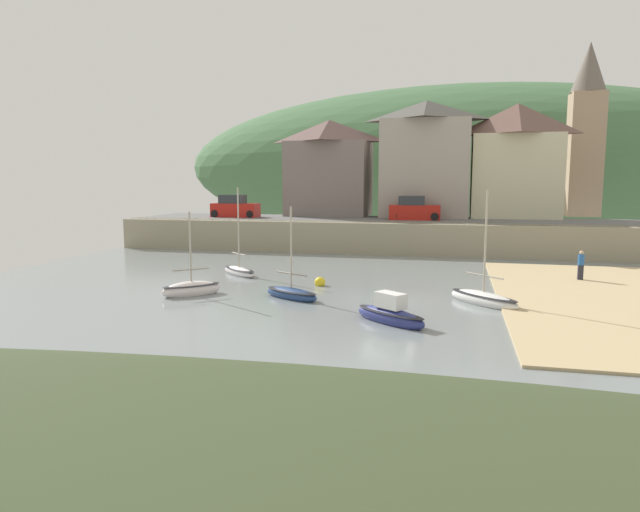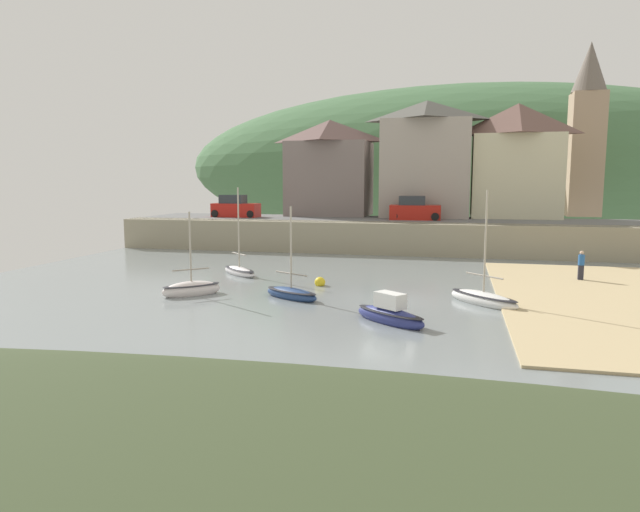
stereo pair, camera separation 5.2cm
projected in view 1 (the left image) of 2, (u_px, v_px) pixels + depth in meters
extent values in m
cube|color=gray|center=(389.00, 300.00, 26.76)|extent=(48.00, 40.00, 0.06)
ellipsoid|color=#3A452A|center=(298.00, 448.00, 11.29)|extent=(44.00, 10.00, 0.55)
cube|color=gray|center=(415.00, 239.00, 42.99)|extent=(48.00, 2.40, 2.40)
cube|color=#606060|center=(418.00, 220.00, 46.41)|extent=(48.00, 9.00, 0.10)
ellipsoid|color=#456D44|center=(471.00, 167.00, 77.88)|extent=(80.00, 44.00, 21.38)
cube|color=slate|center=(329.00, 179.00, 52.25)|extent=(7.32, 5.63, 6.67)
pyramid|color=brown|center=(329.00, 131.00, 51.68)|extent=(7.62, 5.93, 2.01)
cube|color=#A1978C|center=(425.00, 169.00, 50.13)|extent=(7.55, 5.94, 8.39)
pyramid|color=#504E48|center=(427.00, 111.00, 49.47)|extent=(7.85, 6.24, 1.74)
cube|color=beige|center=(515.00, 177.00, 48.48)|extent=(7.28, 4.56, 7.06)
pyramid|color=brown|center=(518.00, 119.00, 47.84)|extent=(7.58, 4.86, 2.59)
cube|color=tan|center=(584.00, 155.00, 50.67)|extent=(2.80, 2.80, 10.91)
cone|color=#665B51|center=(590.00, 67.00, 49.66)|extent=(3.00, 3.00, 4.34)
ellipsoid|color=navy|center=(390.00, 317.00, 22.36)|extent=(3.33, 2.83, 0.78)
ellipsoid|color=black|center=(390.00, 312.00, 22.33)|extent=(3.26, 2.78, 0.12)
cube|color=silver|center=(390.00, 300.00, 22.27)|extent=(1.36, 1.25, 0.60)
ellipsoid|color=silver|center=(483.00, 300.00, 25.72)|extent=(3.43, 3.40, 0.75)
ellipsoid|color=black|center=(483.00, 295.00, 25.69)|extent=(3.36, 3.34, 0.12)
cylinder|color=#B2A893|center=(486.00, 241.00, 25.37)|extent=(0.09, 0.09, 4.58)
cylinder|color=gray|center=(484.00, 276.00, 25.57)|extent=(1.57, 1.55, 0.07)
ellipsoid|color=silver|center=(192.00, 290.00, 27.76)|extent=(2.78, 2.73, 0.90)
ellipsoid|color=black|center=(191.00, 285.00, 27.73)|extent=(2.72, 2.68, 0.12)
cylinder|color=#B2A893|center=(190.00, 247.00, 27.48)|extent=(0.09, 0.09, 3.40)
cylinder|color=gray|center=(191.00, 270.00, 27.63)|extent=(1.37, 1.33, 0.07)
ellipsoid|color=white|center=(239.00, 272.00, 33.87)|extent=(3.15, 2.95, 0.60)
ellipsoid|color=black|center=(239.00, 269.00, 33.85)|extent=(3.09, 2.89, 0.12)
cylinder|color=#B2A893|center=(238.00, 228.00, 33.52)|extent=(0.09, 0.09, 4.71)
cylinder|color=gray|center=(239.00, 254.00, 33.73)|extent=(1.35, 1.22, 0.07)
ellipsoid|color=navy|center=(291.00, 294.00, 27.05)|extent=(3.30, 2.46, 0.65)
ellipsoid|color=black|center=(291.00, 291.00, 27.02)|extent=(3.23, 2.41, 0.12)
cylinder|color=#B2A893|center=(291.00, 247.00, 26.75)|extent=(0.09, 0.09, 3.88)
cylinder|color=gray|center=(291.00, 274.00, 26.91)|extent=(1.85, 1.10, 0.07)
cube|color=#B21C15|center=(235.00, 210.00, 49.98)|extent=(4.14, 1.79, 1.20)
cube|color=#282D33|center=(233.00, 199.00, 49.91)|extent=(2.13, 1.54, 0.80)
cylinder|color=black|center=(256.00, 213.00, 50.41)|extent=(0.64, 0.22, 0.64)
cylinder|color=black|center=(250.00, 214.00, 48.87)|extent=(0.64, 0.22, 0.64)
cylinder|color=black|center=(222.00, 213.00, 51.17)|extent=(0.64, 0.22, 0.64)
cylinder|color=black|center=(214.00, 214.00, 49.62)|extent=(0.64, 0.22, 0.64)
cube|color=#AF1C13|center=(415.00, 212.00, 46.39)|extent=(4.17, 1.87, 1.20)
cube|color=#282D33|center=(412.00, 201.00, 46.33)|extent=(2.16, 1.59, 0.80)
cylinder|color=black|center=(435.00, 216.00, 46.82)|extent=(0.64, 0.22, 0.64)
cylinder|color=black|center=(435.00, 217.00, 45.28)|extent=(0.64, 0.22, 0.64)
cylinder|color=black|center=(395.00, 215.00, 47.58)|extent=(0.64, 0.22, 0.64)
cylinder|color=black|center=(393.00, 216.00, 46.04)|extent=(0.64, 0.22, 0.64)
cube|color=#282833|center=(580.00, 272.00, 31.55)|extent=(0.28, 0.20, 0.82)
cylinder|color=#23569E|center=(581.00, 260.00, 31.46)|extent=(0.34, 0.34, 0.58)
sphere|color=#D1A889|center=(582.00, 253.00, 31.41)|extent=(0.22, 0.22, 0.22)
sphere|color=yellow|center=(320.00, 282.00, 30.33)|extent=(0.58, 0.58, 0.58)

